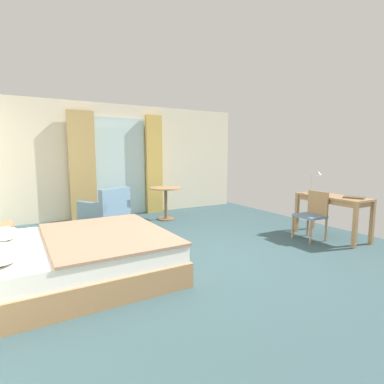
{
  "coord_description": "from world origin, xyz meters",
  "views": [
    {
      "loc": [
        -2.27,
        -3.5,
        1.52
      ],
      "look_at": [
        0.12,
        0.67,
        0.88
      ],
      "focal_mm": 27.91,
      "sensor_mm": 36.0,
      "label": 1
    }
  ],
  "objects_px": {
    "writing_desk": "(333,201)",
    "closed_book": "(354,197)",
    "armchair_by_window": "(106,212)",
    "desk_lamp": "(316,177)",
    "round_cafe_table": "(166,196)",
    "desk_chair": "(313,212)",
    "bed": "(73,257)"
  },
  "relations": [
    {
      "from": "closed_book",
      "to": "armchair_by_window",
      "type": "bearing_deg",
      "value": 115.01
    },
    {
      "from": "round_cafe_table",
      "to": "closed_book",
      "type": "bearing_deg",
      "value": -57.34
    },
    {
      "from": "desk_lamp",
      "to": "closed_book",
      "type": "bearing_deg",
      "value": -90.18
    },
    {
      "from": "closed_book",
      "to": "armchair_by_window",
      "type": "distance_m",
      "value": 4.61
    },
    {
      "from": "bed",
      "to": "armchair_by_window",
      "type": "bearing_deg",
      "value": 67.27
    },
    {
      "from": "bed",
      "to": "closed_book",
      "type": "bearing_deg",
      "value": -9.83
    },
    {
      "from": "bed",
      "to": "round_cafe_table",
      "type": "distance_m",
      "value": 3.38
    },
    {
      "from": "bed",
      "to": "round_cafe_table",
      "type": "relative_size",
      "value": 3.03
    },
    {
      "from": "desk_chair",
      "to": "round_cafe_table",
      "type": "bearing_deg",
      "value": 120.12
    },
    {
      "from": "closed_book",
      "to": "desk_chair",
      "type": "bearing_deg",
      "value": 112.28
    },
    {
      "from": "writing_desk",
      "to": "armchair_by_window",
      "type": "bearing_deg",
      "value": 140.99
    },
    {
      "from": "bed",
      "to": "desk_chair",
      "type": "bearing_deg",
      "value": -4.55
    },
    {
      "from": "desk_lamp",
      "to": "armchair_by_window",
      "type": "distance_m",
      "value": 4.18
    },
    {
      "from": "bed",
      "to": "desk_chair",
      "type": "xyz_separation_m",
      "value": [
        3.93,
        -0.31,
        0.21
      ]
    },
    {
      "from": "writing_desk",
      "to": "armchair_by_window",
      "type": "relative_size",
      "value": 1.22
    },
    {
      "from": "bed",
      "to": "armchair_by_window",
      "type": "relative_size",
      "value": 2.19
    },
    {
      "from": "round_cafe_table",
      "to": "desk_chair",
      "type": "bearing_deg",
      "value": -59.88
    },
    {
      "from": "desk_lamp",
      "to": "armchair_by_window",
      "type": "bearing_deg",
      "value": 146.1
    },
    {
      "from": "desk_chair",
      "to": "closed_book",
      "type": "bearing_deg",
      "value": -44.63
    },
    {
      "from": "desk_lamp",
      "to": "armchair_by_window",
      "type": "height_order",
      "value": "desk_lamp"
    },
    {
      "from": "desk_lamp",
      "to": "round_cafe_table",
      "type": "xyz_separation_m",
      "value": [
        -2.03,
        2.4,
        -0.51
      ]
    },
    {
      "from": "bed",
      "to": "desk_lamp",
      "type": "xyz_separation_m",
      "value": [
        4.38,
        0.01,
        0.79
      ]
    },
    {
      "from": "writing_desk",
      "to": "closed_book",
      "type": "distance_m",
      "value": 0.37
    },
    {
      "from": "desk_chair",
      "to": "closed_book",
      "type": "distance_m",
      "value": 0.7
    },
    {
      "from": "desk_lamp",
      "to": "desk_chair",
      "type": "bearing_deg",
      "value": -144.77
    },
    {
      "from": "writing_desk",
      "to": "round_cafe_table",
      "type": "bearing_deg",
      "value": 124.9
    },
    {
      "from": "writing_desk",
      "to": "desk_lamp",
      "type": "height_order",
      "value": "desk_lamp"
    },
    {
      "from": "writing_desk",
      "to": "closed_book",
      "type": "relative_size",
      "value": 3.95
    },
    {
      "from": "writing_desk",
      "to": "closed_book",
      "type": "bearing_deg",
      "value": -79.61
    },
    {
      "from": "desk_lamp",
      "to": "round_cafe_table",
      "type": "bearing_deg",
      "value": 130.26
    },
    {
      "from": "closed_book",
      "to": "round_cafe_table",
      "type": "height_order",
      "value": "closed_book"
    },
    {
      "from": "desk_lamp",
      "to": "bed",
      "type": "bearing_deg",
      "value": -179.89
    }
  ]
}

